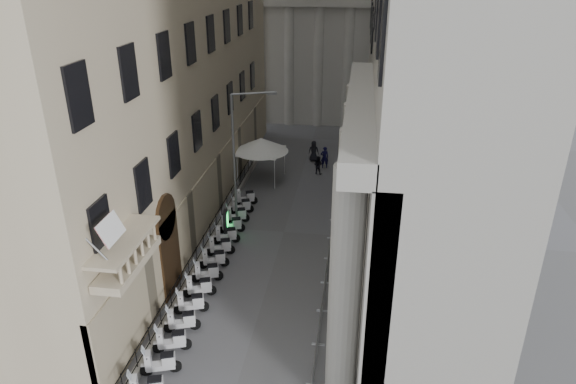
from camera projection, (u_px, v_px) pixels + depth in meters
name	position (u px, v px, depth m)	size (l,w,h in m)	color
iron_fence	(215.00, 236.00, 32.84)	(0.30, 28.00, 1.40)	black
blue_awning	(351.00, 193.00, 38.98)	(1.60, 3.00, 3.00)	navy
scooter_2	(162.00, 373.00, 21.97)	(0.56, 1.40, 1.50)	silver
scooter_3	(173.00, 351.00, 23.24)	(0.56, 1.40, 1.50)	silver
scooter_4	(183.00, 331.00, 24.50)	(0.56, 1.40, 1.50)	silver
scooter_5	(192.00, 312.00, 25.76)	(0.56, 1.40, 1.50)	silver
scooter_6	(200.00, 296.00, 27.02)	(0.56, 1.40, 1.50)	silver
scooter_7	(208.00, 281.00, 28.29)	(0.56, 1.40, 1.50)	silver
scooter_8	(215.00, 267.00, 29.55)	(0.56, 1.40, 1.50)	silver
scooter_9	(221.00, 255.00, 30.81)	(0.56, 1.40, 1.50)	silver
scooter_10	(227.00, 243.00, 32.07)	(0.56, 1.40, 1.50)	silver
scooter_11	(232.00, 232.00, 33.34)	(0.56, 1.40, 1.50)	silver
scooter_12	(237.00, 222.00, 34.60)	(0.56, 1.40, 1.50)	silver
scooter_13	(242.00, 213.00, 35.86)	(0.56, 1.40, 1.50)	silver
scooter_14	(246.00, 204.00, 37.12)	(0.56, 1.40, 1.50)	silver
barrier_1	(316.00, 364.00, 22.46)	(0.60, 2.40, 1.10)	#999CA0
barrier_2	(320.00, 327.00, 24.71)	(0.60, 2.40, 1.10)	#999CA0
barrier_3	(324.00, 297.00, 26.97)	(0.60, 2.40, 1.10)	#999CA0
barrier_4	(328.00, 271.00, 29.22)	(0.60, 2.40, 1.10)	#999CA0
barrier_5	(331.00, 248.00, 31.48)	(0.60, 2.40, 1.10)	#999CA0
barrier_6	(333.00, 229.00, 33.73)	(0.60, 2.40, 1.10)	#999CA0
barrier_7	(335.00, 212.00, 35.98)	(0.60, 2.40, 1.10)	#999CA0
barrier_8	(337.00, 197.00, 38.24)	(0.60, 2.40, 1.10)	#999CA0
security_tent	(260.00, 144.00, 40.38)	(4.30, 4.30, 3.49)	silver
street_lamp	(239.00, 148.00, 32.38)	(2.74, 1.16, 8.83)	gray
info_kiosk	(226.00, 222.00, 32.87)	(0.33, 0.78, 1.61)	black
pedestrian_a	(325.00, 157.00, 43.34)	(0.68, 0.45, 1.87)	black
pedestrian_b	(318.00, 165.00, 42.16)	(0.75, 0.58, 1.54)	black
pedestrian_c	(314.00, 151.00, 44.79)	(0.90, 0.58, 1.83)	black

